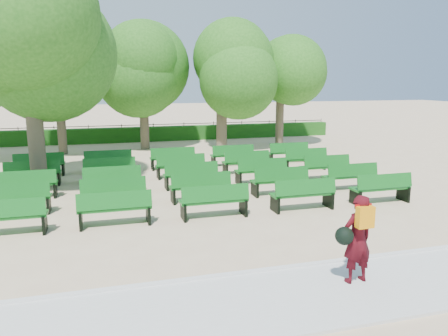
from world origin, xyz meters
name	(u,v)px	position (x,y,z in m)	size (l,w,h in m)	color
ground	(177,197)	(0.00, 0.00, 0.00)	(120.00, 120.00, 0.00)	#CEAF88
paving	(253,305)	(0.00, -7.40, 0.03)	(30.00, 2.20, 0.06)	silver
curb	(233,275)	(0.00, -6.25, 0.05)	(30.00, 0.12, 0.10)	silver
hedge	(138,134)	(0.00, 14.00, 0.45)	(26.00, 0.70, 0.90)	#1C5716
fence	(138,141)	(0.00, 14.40, 0.00)	(26.00, 0.10, 1.02)	black
tree_line	(145,151)	(0.00, 10.00, 0.00)	(21.80, 6.80, 7.04)	#30721E
bench_array	(152,187)	(-0.69, 1.17, 0.10)	(1.95, 0.73, 1.20)	#10611A
tree_among	(28,43)	(-4.46, 2.24, 4.99)	(5.23, 5.23, 7.37)	brown
person	(357,238)	(2.10, -7.17, 0.93)	(0.81, 0.50, 1.68)	#3F0910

